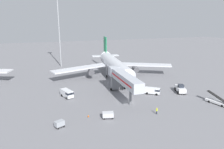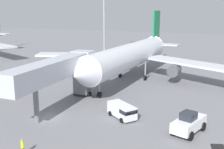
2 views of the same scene
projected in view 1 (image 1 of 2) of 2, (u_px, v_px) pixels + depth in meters
name	position (u px, v px, depth m)	size (l,w,h in m)	color
ground_plane	(130.00, 102.00, 63.15)	(300.00, 300.00, 0.00)	slate
airplane_at_gate	(114.00, 65.00, 85.82)	(48.05, 42.69, 14.28)	silver
jet_bridge	(123.00, 78.00, 65.25)	(3.95, 20.28, 7.71)	#B2B7C1
pushback_tug	(180.00, 89.00, 70.51)	(3.73, 5.78, 2.73)	white
belt_loader_truck	(217.00, 101.00, 61.57)	(3.90, 6.71, 3.11)	white
service_van_outer_left	(153.00, 91.00, 69.19)	(4.95, 4.27, 1.95)	white
service_van_rear_right	(67.00, 93.00, 66.44)	(3.66, 5.20, 2.23)	silver
baggage_cart_mid_center	(108.00, 115.00, 53.17)	(2.87, 1.95, 1.53)	#38383D
baggage_cart_outer_right	(60.00, 124.00, 48.89)	(2.35, 2.02, 1.54)	#38383D
ground_crew_worker_foreground	(157.00, 111.00, 55.31)	(0.46, 0.46, 1.79)	#1E2333
safety_cone_alpha	(88.00, 116.00, 53.94)	(0.40, 0.40, 0.61)	black
apron_light_mast	(58.00, 20.00, 100.25)	(2.40, 2.40, 31.89)	#93969B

